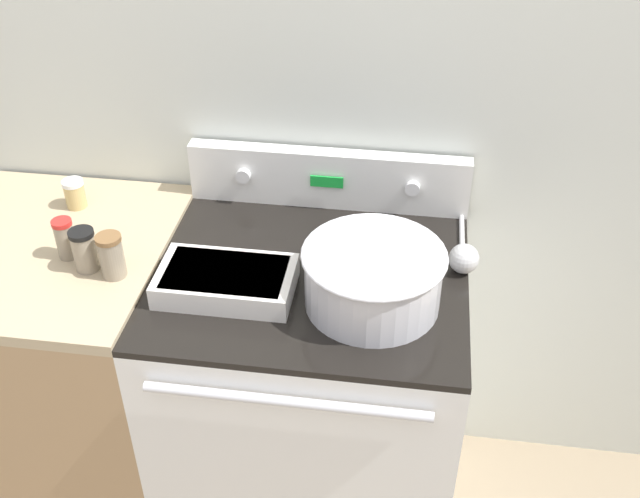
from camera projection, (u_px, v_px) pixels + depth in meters
kitchen_wall at (332, 94)px, 1.98m from camera, size 8.00×0.05×2.50m
stove_range at (312, 403)px, 2.13m from camera, size 0.77×0.72×0.94m
control_panel at (328, 179)px, 2.06m from camera, size 0.77×0.07×0.17m
side_counter at (81, 376)px, 2.21m from camera, size 0.61×0.69×0.96m
mixing_bowl at (373, 275)px, 1.71m from camera, size 0.33×0.33×0.15m
casserole_dish at (226, 280)px, 1.78m from camera, size 0.32×0.19×0.06m
ladle at (464, 257)px, 1.85m from camera, size 0.07×0.28×0.07m
spice_jar_brown_cap at (111, 256)px, 1.79m from camera, size 0.06×0.06×0.11m
spice_jar_black_cap at (85, 250)px, 1.82m from camera, size 0.06×0.06×0.11m
spice_jar_red_cap at (65, 239)px, 1.86m from camera, size 0.05×0.05×0.11m
spice_jar_white_cap at (75, 193)px, 2.06m from camera, size 0.06×0.06×0.08m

